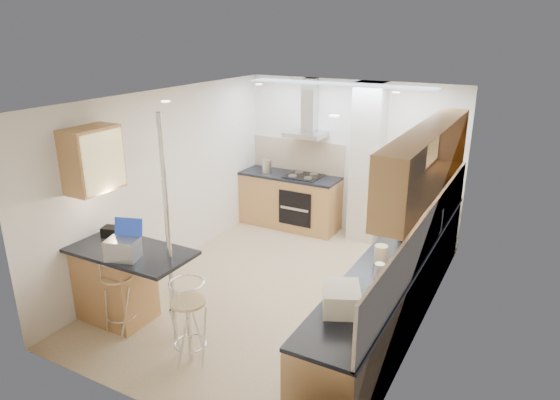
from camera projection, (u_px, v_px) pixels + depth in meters
The scene contains 16 objects.
ground at pixel (280, 291), 6.51m from camera, with size 4.80×4.80×0.00m, color tan.
room_shell at pixel (318, 174), 6.17m from camera, with size 3.64×4.84×2.51m.
right_counter at pixel (396, 287), 5.68m from camera, with size 0.63×4.40×0.92m.
back_counter at pixel (290, 200), 8.53m from camera, with size 1.70×0.63×0.92m.
peninsula at pixel (132, 287), 5.65m from camera, with size 1.47×0.72×0.94m.
microwave at pixel (421, 224), 5.85m from camera, with size 0.55×0.37×0.30m, color white.
laptop at pixel (123, 249), 5.25m from camera, with size 0.32×0.24×0.22m, color #929599.
bag at pixel (112, 232), 5.83m from camera, with size 0.21×0.16×0.12m, color black.
bar_stool_near at pixel (120, 295), 5.51m from camera, with size 0.37×0.37×0.91m, color tan, non-canonical shape.
bar_stool_end at pixel (189, 322), 5.01m from camera, with size 0.37×0.37×0.92m, color tan, non-canonical shape.
jar_a at pixel (422, 221), 6.12m from camera, with size 0.12×0.12×0.18m, color white.
jar_b at pixel (418, 222), 6.15m from camera, with size 0.11×0.11×0.13m, color white.
jar_c at pixel (381, 254), 5.21m from camera, with size 0.14×0.14×0.19m, color beige.
jar_d at pixel (379, 271), 4.90m from camera, with size 0.10×0.10×0.15m, color white.
bread_bin at pixel (341, 298), 4.34m from camera, with size 0.32×0.40×0.21m, color white.
kettle at pixel (267, 167), 8.41m from camera, with size 0.16×0.16×0.24m, color #B6B8BB.
Camera 1 is at (2.74, -5.06, 3.26)m, focal length 32.00 mm.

